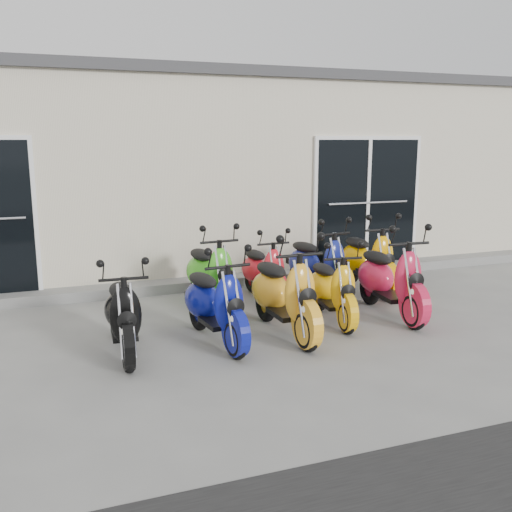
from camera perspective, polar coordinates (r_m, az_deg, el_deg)
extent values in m
plane|color=gray|center=(7.14, 1.68, -6.81)|extent=(80.00, 80.00, 0.00)
cube|color=beige|center=(11.78, -7.87, 8.29)|extent=(14.00, 6.00, 3.20)
cube|color=#3F3F42|center=(11.81, -8.10, 16.45)|extent=(14.20, 6.20, 0.16)
cube|color=gray|center=(8.95, -3.16, -2.52)|extent=(14.00, 0.40, 0.15)
cube|color=black|center=(9.95, 11.03, 5.63)|extent=(2.02, 0.08, 2.22)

